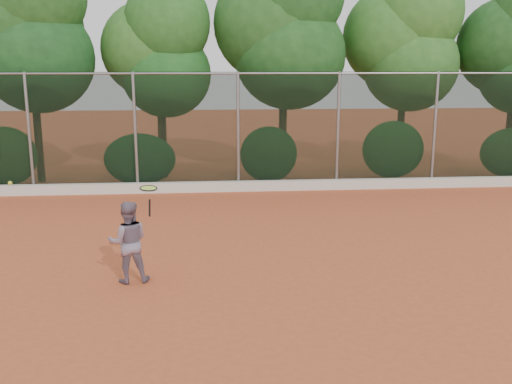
{
  "coord_description": "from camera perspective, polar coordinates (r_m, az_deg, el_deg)",
  "views": [
    {
      "loc": [
        -0.95,
        -9.81,
        3.64
      ],
      "look_at": [
        0.0,
        1.0,
        1.25
      ],
      "focal_mm": 40.0,
      "sensor_mm": 36.0,
      "label": 1
    }
  ],
  "objects": [
    {
      "name": "tennis_racket",
      "position": [
        9.57,
        -10.69,
        0.14
      ],
      "size": [
        0.39,
        0.39,
        0.53
      ],
      "color": "black",
      "rests_on": "ground"
    },
    {
      "name": "concrete_curb",
      "position": [
        17.02,
        -1.72,
        0.59
      ],
      "size": [
        24.0,
        0.2,
        0.3
      ],
      "primitive_type": "cube",
      "color": "silver",
      "rests_on": "ground"
    },
    {
      "name": "tennis_player",
      "position": [
        10.01,
        -12.65,
        -4.91
      ],
      "size": [
        0.75,
        0.62,
        1.42
      ],
      "primitive_type": "imported",
      "rotation": [
        0.0,
        0.0,
        3.27
      ],
      "color": "slate",
      "rests_on": "ground"
    },
    {
      "name": "foliage_backdrop",
      "position": [
        18.81,
        -3.93,
        14.72
      ],
      "size": [
        23.7,
        3.63,
        7.55
      ],
      "color": "#3C2617",
      "rests_on": "ground"
    },
    {
      "name": "tennis_ball_in_flight",
      "position": [
        9.72,
        -23.38,
        0.82
      ],
      "size": [
        0.06,
        0.06,
        0.06
      ],
      "color": "yellow",
      "rests_on": "ground"
    },
    {
      "name": "ground",
      "position": [
        10.51,
        0.48,
        -7.85
      ],
      "size": [
        80.0,
        80.0,
        0.0
      ],
      "primitive_type": "plane",
      "color": "#C1542D",
      "rests_on": "ground"
    },
    {
      "name": "chainlink_fence",
      "position": [
        16.93,
        -1.8,
        6.38
      ],
      "size": [
        24.09,
        0.09,
        3.5
      ],
      "color": "black",
      "rests_on": "ground"
    }
  ]
}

